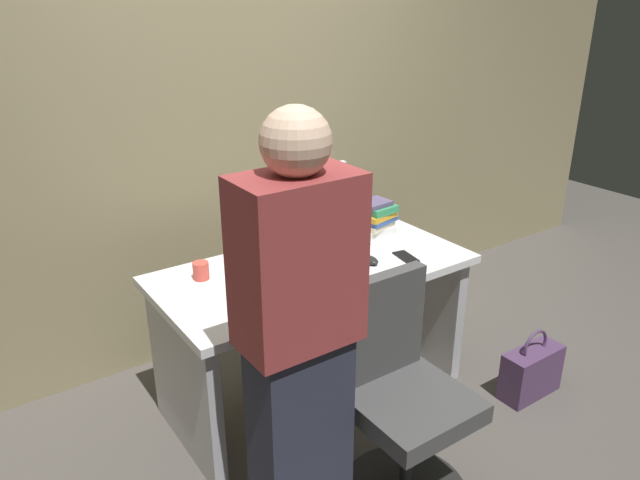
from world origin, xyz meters
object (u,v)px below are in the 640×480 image
at_px(monitor, 296,209).
at_px(keyboard, 317,279).
at_px(office_chair, 400,404).
at_px(handbag, 531,371).
at_px(person_at_desk, 299,342).
at_px(cell_phone, 406,257).
at_px(mouse, 370,260).
at_px(book_stack, 376,217).
at_px(cup_by_monitor, 201,271).
at_px(desk, 314,307).
at_px(cup_near_keyboard, 267,291).

height_order(monitor, keyboard, monitor).
distance_m(office_chair, handbag, 1.04).
relative_size(office_chair, handbag, 2.49).
relative_size(person_at_desk, monitor, 3.03).
bearing_deg(handbag, cell_phone, 137.08).
xyz_separation_m(monitor, handbag, (0.94, -0.75, -0.85)).
relative_size(mouse, cell_phone, 0.69).
relative_size(monitor, book_stack, 2.32).
bearing_deg(office_chair, cup_by_monitor, 114.88).
distance_m(desk, monitor, 0.49).
relative_size(cup_by_monitor, book_stack, 0.35).
distance_m(person_at_desk, cup_near_keyboard, 0.52).
distance_m(mouse, cup_by_monitor, 0.80).
xyz_separation_m(desk, cup_by_monitor, (-0.50, 0.18, 0.26)).
distance_m(desk, keyboard, 0.28).
bearing_deg(office_chair, mouse, 61.89).
height_order(person_at_desk, cell_phone, person_at_desk).
distance_m(keyboard, cell_phone, 0.50).
bearing_deg(handbag, monitor, 141.39).
height_order(office_chair, cup_by_monitor, office_chair).
relative_size(office_chair, keyboard, 2.19).
xyz_separation_m(book_stack, cell_phone, (-0.08, -0.33, -0.09)).
relative_size(cup_by_monitor, cell_phone, 0.56).
xyz_separation_m(desk, monitor, (-0.03, 0.12, 0.48)).
bearing_deg(mouse, cup_by_monitor, 157.54).
relative_size(keyboard, handbag, 1.14).
distance_m(office_chair, cell_phone, 0.80).
xyz_separation_m(person_at_desk, mouse, (0.76, 0.54, -0.09)).
relative_size(monitor, mouse, 5.40).
xyz_separation_m(desk, keyboard, (-0.08, -0.14, 0.23)).
bearing_deg(handbag, person_at_desk, -178.51).
bearing_deg(cup_by_monitor, cell_phone, -21.02).
relative_size(person_at_desk, mouse, 16.39).
bearing_deg(keyboard, office_chair, -91.92).
bearing_deg(desk, cup_by_monitor, 160.59).
height_order(person_at_desk, cup_near_keyboard, person_at_desk).
bearing_deg(book_stack, cup_by_monitor, 178.85).
height_order(office_chair, keyboard, office_chair).
height_order(office_chair, cup_near_keyboard, office_chair).
relative_size(desk, cell_phone, 10.42).
height_order(cup_near_keyboard, cell_phone, cup_near_keyboard).
height_order(monitor, cup_by_monitor, monitor).
bearing_deg(desk, monitor, 102.59).
xyz_separation_m(keyboard, mouse, (0.32, 0.01, 0.01)).
height_order(desk, cell_phone, cell_phone).
xyz_separation_m(mouse, cup_near_keyboard, (-0.60, -0.05, 0.03)).
bearing_deg(person_at_desk, keyboard, 50.39).
xyz_separation_m(keyboard, book_stack, (0.59, 0.30, 0.08)).
distance_m(cup_by_monitor, cell_phone, 0.99).
height_order(person_at_desk, book_stack, person_at_desk).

